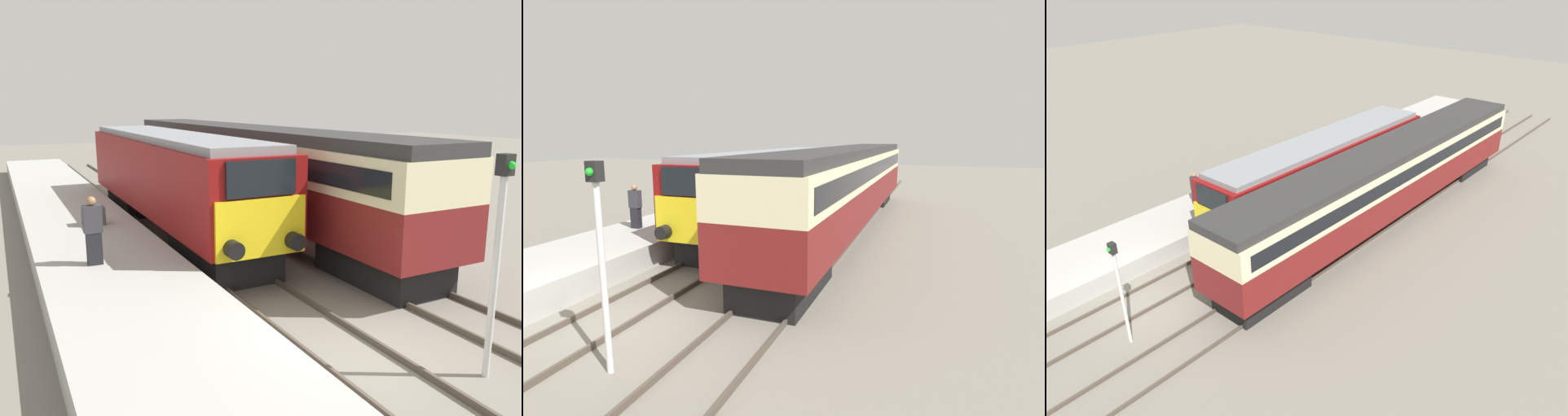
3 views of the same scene
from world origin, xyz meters
The scene contains 9 objects.
ground_plane centered at (0.00, 0.00, 0.00)m, with size 120.00×120.00×0.00m, color slate.
platform_left centered at (-3.30, 8.00, 0.41)m, with size 3.50×50.00×0.82m.
rails_near_track centered at (0.00, 5.00, 0.07)m, with size 1.51×60.00×0.14m.
rails_far_track centered at (3.40, 5.00, 0.07)m, with size 1.50×60.00×0.14m.
locomotive centered at (0.00, 11.13, 2.10)m, with size 2.70×15.01×3.73m.
passenger_carriage centered at (3.40, 11.89, 2.38)m, with size 2.75×21.59×3.89m.
person_on_platform centered at (-3.71, 5.73, 1.68)m, with size 0.44×0.26×1.72m.
signal_post centered at (1.70, -1.50, 2.35)m, with size 0.24×0.28×3.96m.
luggage_crate centered at (-2.98, 10.17, 1.12)m, with size 0.70×0.56×0.60m.
Camera 1 is at (-5.66, -6.97, 4.74)m, focal length 35.00 mm.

